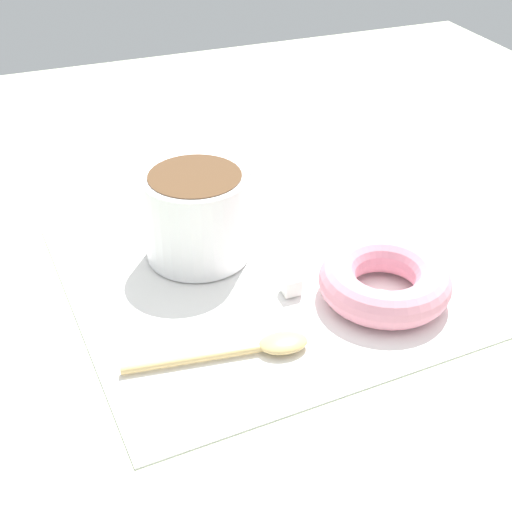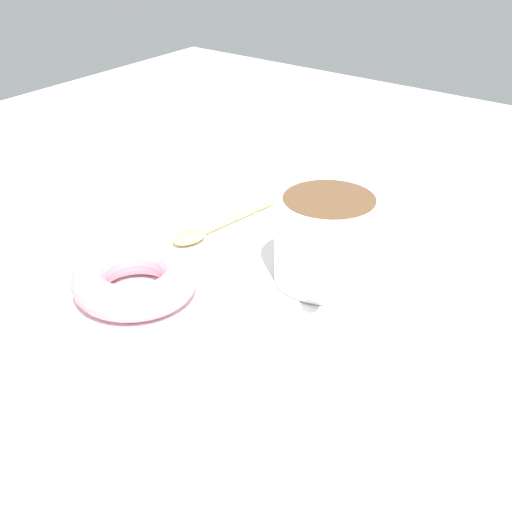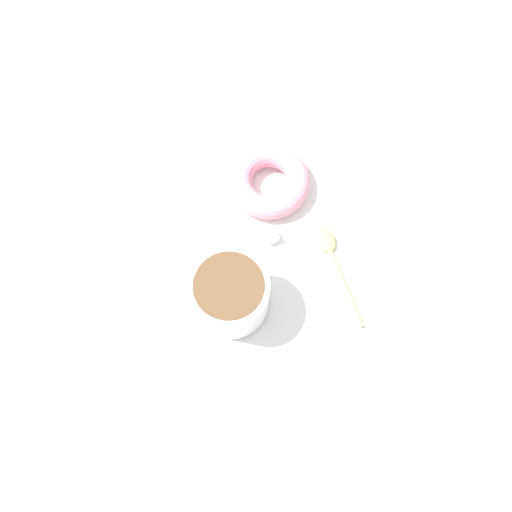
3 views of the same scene
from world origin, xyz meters
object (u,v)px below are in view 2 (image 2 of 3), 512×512
object	(u,v)px
donut	(135,280)
coffee_cup	(327,238)
sugar_cube	(215,267)
spoon	(204,231)

from	to	relation	value
donut	coffee_cup	bearing A→B (deg)	46.13
coffee_cup	donut	distance (cm)	16.37
donut	sugar_cube	bearing A→B (deg)	64.87
coffee_cup	spoon	world-z (taller)	coffee_cup
coffee_cup	spoon	size ratio (longest dim) A/B	0.83
coffee_cup	spoon	xyz separation A→B (cm)	(-13.75, 0.02, -3.53)
coffee_cup	spoon	distance (cm)	14.20
sugar_cube	donut	bearing A→B (deg)	-115.13
coffee_cup	donut	world-z (taller)	coffee_cup
spoon	sugar_cube	xyz separation A→B (cm)	(5.64, -5.06, 0.31)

